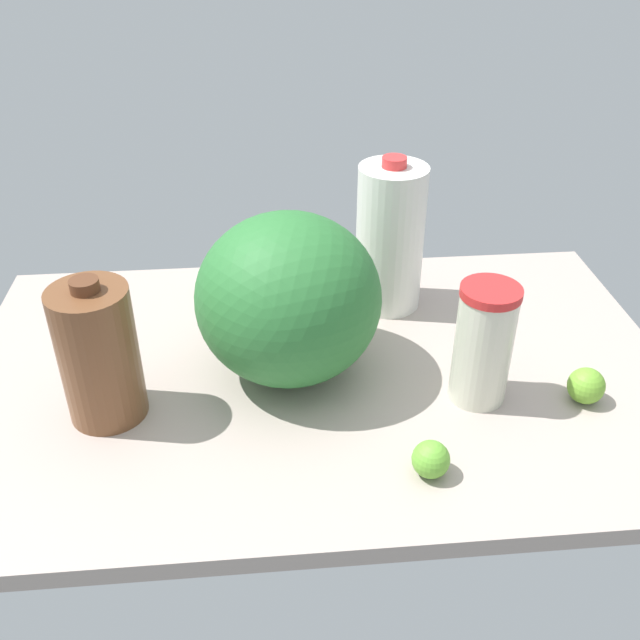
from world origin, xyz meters
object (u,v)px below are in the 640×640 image
at_px(lime_near_front, 228,282).
at_px(tumbler_cup, 483,344).
at_px(milk_jug, 390,238).
at_px(lime_loose, 586,386).
at_px(chocolate_milk_jug, 99,354).
at_px(lime_by_jug, 431,459).
at_px(watermelon, 288,299).

bearing_deg(lime_near_front, tumbler_cup, 138.37).
distance_m(milk_jug, lime_loose, 0.43).
height_order(chocolate_milk_jug, lime_by_jug, chocolate_milk_jug).
height_order(chocolate_milk_jug, watermelon, watermelon).
bearing_deg(lime_near_front, chocolate_milk_jug, 62.68).
height_order(milk_jug, lime_by_jug, milk_jug).
height_order(lime_by_jug, lime_near_front, lime_by_jug).
xyz_separation_m(tumbler_cup, lime_loose, (-0.17, 0.03, -0.07)).
height_order(watermelon, tumbler_cup, watermelon).
height_order(milk_jug, lime_near_front, milk_jug).
bearing_deg(tumbler_cup, lime_near_front, -41.63).
distance_m(chocolate_milk_jug, lime_by_jug, 0.51).
height_order(watermelon, lime_loose, watermelon).
bearing_deg(lime_loose, lime_by_jug, 26.09).
bearing_deg(tumbler_cup, chocolate_milk_jug, -1.19).
relative_size(watermelon, tumbler_cup, 1.48).
relative_size(lime_by_jug, lime_near_front, 1.05).
bearing_deg(chocolate_milk_jug, tumbler_cup, 178.81).
distance_m(watermelon, lime_near_front, 0.30).
xyz_separation_m(watermelon, lime_by_jug, (-0.18, 0.26, -0.11)).
xyz_separation_m(tumbler_cup, lime_by_jug, (0.11, 0.16, -0.07)).
bearing_deg(lime_by_jug, tumbler_cup, -124.37).
bearing_deg(lime_loose, chocolate_milk_jug, -3.04).
distance_m(lime_by_jug, lime_near_front, 0.60).
bearing_deg(lime_loose, lime_near_front, -34.08).
height_order(lime_loose, lime_near_front, lime_loose).
distance_m(chocolate_milk_jug, lime_near_front, 0.40).
xyz_separation_m(chocolate_milk_jug, milk_jug, (-0.49, -0.29, 0.03)).
bearing_deg(lime_near_front, milk_jug, 168.89).
bearing_deg(tumbler_cup, milk_jug, -72.16).
height_order(chocolate_milk_jug, lime_near_front, chocolate_milk_jug).
relative_size(lime_loose, lime_by_jug, 1.08).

